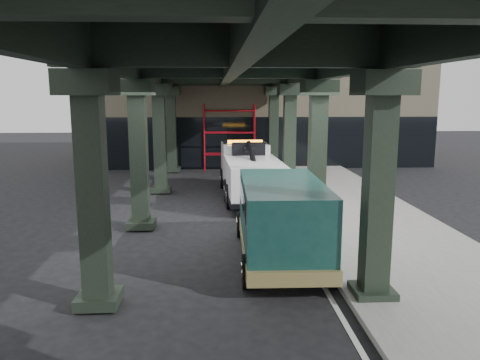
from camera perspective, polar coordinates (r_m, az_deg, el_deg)
name	(u,v)px	position (r m, az deg, el deg)	size (l,w,h in m)	color
ground	(244,245)	(14.36, 0.55, -7.98)	(90.00, 90.00, 0.00)	black
sidewalk	(369,223)	(17.09, 15.40, -5.10)	(5.00, 40.00, 0.15)	gray
lane_stripe	(289,226)	(16.45, 6.05, -5.63)	(0.12, 38.00, 0.01)	silver
viaduct	(229,65)	(15.65, -1.40, 13.80)	(7.40, 32.00, 6.40)	black
building	(255,102)	(33.74, 1.82, 9.43)	(22.00, 10.00, 8.00)	#C6B793
scaffolding	(229,136)	(28.37, -1.32, 5.44)	(3.08, 0.88, 4.00)	#B00E1A
tow_truck	(249,170)	(20.75, 1.11, 1.22)	(2.57, 7.81, 2.53)	black
towed_van	(281,218)	(12.75, 4.97, -4.63)	(2.36, 5.67, 2.28)	#0F3833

